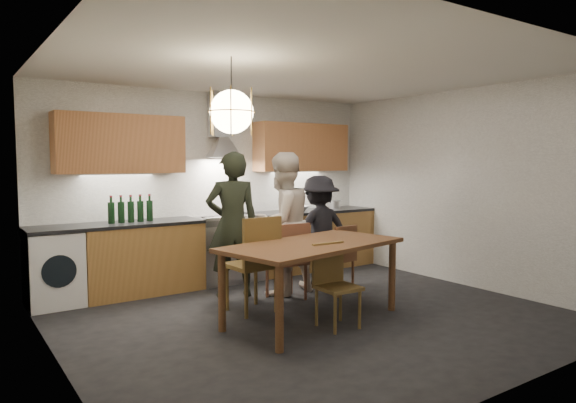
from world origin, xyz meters
TOP-DOWN VIEW (x-y plane):
  - ground at (0.00, 0.00)m, footprint 5.00×5.00m
  - room_shell at (0.00, 0.00)m, footprint 5.02×4.52m
  - counter_run at (0.02, 1.95)m, footprint 5.00×0.62m
  - range_stove at (0.00, 1.94)m, footprint 0.90×0.60m
  - wall_fixtures at (0.00, 2.07)m, footprint 4.30×0.54m
  - pendant_lamp at (-1.00, -0.10)m, footprint 0.43×0.43m
  - dining_table at (-0.09, -0.14)m, footprint 2.07×1.32m
  - chair_back_left at (-0.45, 0.40)m, footprint 0.51×0.51m
  - chair_back_mid at (0.14, 0.62)m, footprint 0.45×0.45m
  - chair_back_right at (0.90, 0.59)m, footprint 0.42×0.42m
  - chair_front at (-0.02, -0.40)m, footprint 0.39×0.39m
  - person_left at (-0.32, 1.18)m, footprint 0.75×0.61m
  - person_mid at (0.26, 0.94)m, footprint 0.94×0.78m
  - person_right at (0.94, 1.08)m, footprint 0.98×0.61m
  - mixing_bowl at (1.19, 1.93)m, footprint 0.41×0.41m
  - stock_pot at (1.94, 1.96)m, footprint 0.19×0.19m
  - wine_bottles at (-1.31, 1.95)m, footprint 0.55×0.08m

SIDE VIEW (x-z plane):
  - ground at x=0.00m, z-range 0.00..0.00m
  - range_stove at x=0.00m, z-range -0.02..0.90m
  - counter_run at x=0.02m, z-range 0.00..0.90m
  - chair_front at x=-0.02m, z-range 0.06..0.89m
  - chair_back_right at x=0.90m, z-range 0.06..0.91m
  - chair_back_mid at x=0.14m, z-range 0.07..0.99m
  - chair_back_left at x=-0.45m, z-range 0.08..1.14m
  - dining_table at x=-0.09m, z-range 0.31..1.12m
  - person_right at x=0.94m, z-range 0.00..1.46m
  - person_mid at x=0.26m, z-range 0.00..1.76m
  - person_left at x=-0.32m, z-range 0.00..1.76m
  - mixing_bowl at x=1.19m, z-range 0.90..0.98m
  - stock_pot at x=1.94m, z-range 0.90..1.02m
  - wine_bottles at x=-1.31m, z-range 0.90..1.23m
  - room_shell at x=0.00m, z-range 0.40..3.01m
  - wall_fixtures at x=0.00m, z-range 1.32..2.42m
  - pendant_lamp at x=-1.00m, z-range 1.75..2.45m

